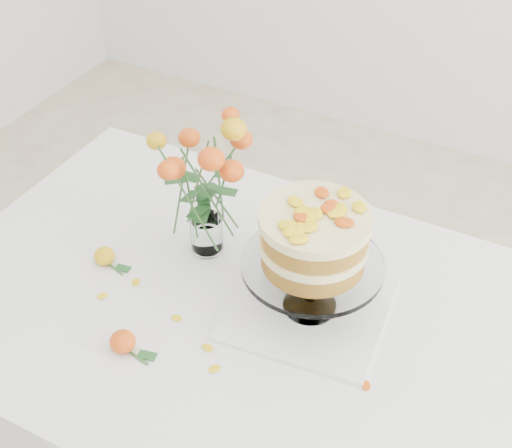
# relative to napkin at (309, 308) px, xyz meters

# --- Properties ---
(table) EXTENTS (1.43, 0.93, 0.76)m
(table) POSITION_rel_napkin_xyz_m (-0.12, -0.06, -0.09)
(table) COLOR tan
(table) RESTS_ON ground
(napkin) EXTENTS (0.35, 0.35, 0.01)m
(napkin) POSITION_rel_napkin_xyz_m (0.00, 0.00, 0.00)
(napkin) COLOR white
(napkin) RESTS_ON table
(cake_stand) EXTENTS (0.29, 0.29, 0.26)m
(cake_stand) POSITION_rel_napkin_xyz_m (0.00, 0.00, 0.18)
(cake_stand) COLOR white
(cake_stand) RESTS_ON napkin
(rose_vase) EXTENTS (0.31, 0.31, 0.38)m
(rose_vase) POSITION_rel_napkin_xyz_m (-0.29, 0.07, 0.22)
(rose_vase) COLOR white
(rose_vase) RESTS_ON table
(loose_rose_near) EXTENTS (0.09, 0.05, 0.04)m
(loose_rose_near) POSITION_rel_napkin_xyz_m (-0.48, -0.08, 0.02)
(loose_rose_near) COLOR yellow
(loose_rose_near) RESTS_ON table
(loose_rose_far) EXTENTS (0.10, 0.05, 0.05)m
(loose_rose_far) POSITION_rel_napkin_xyz_m (-0.29, -0.28, 0.02)
(loose_rose_far) COLOR #C74909
(loose_rose_far) RESTS_ON table
(stray_petal_a) EXTENTS (0.03, 0.02, 0.00)m
(stray_petal_a) POSITION_rel_napkin_xyz_m (-0.24, -0.16, -0.00)
(stray_petal_a) COLOR yellow
(stray_petal_a) RESTS_ON table
(stray_petal_b) EXTENTS (0.03, 0.02, 0.00)m
(stray_petal_b) POSITION_rel_napkin_xyz_m (-0.14, -0.20, -0.00)
(stray_petal_b) COLOR yellow
(stray_petal_b) RESTS_ON table
(stray_petal_c) EXTENTS (0.03, 0.02, 0.00)m
(stray_petal_c) POSITION_rel_napkin_xyz_m (-0.10, -0.24, -0.00)
(stray_petal_c) COLOR yellow
(stray_petal_c) RESTS_ON table
(stray_petal_d) EXTENTS (0.03, 0.02, 0.00)m
(stray_petal_d) POSITION_rel_napkin_xyz_m (-0.38, -0.11, -0.00)
(stray_petal_d) COLOR yellow
(stray_petal_d) RESTS_ON table
(stray_petal_e) EXTENTS (0.03, 0.02, 0.00)m
(stray_petal_e) POSITION_rel_napkin_xyz_m (-0.42, -0.18, -0.00)
(stray_petal_e) COLOR yellow
(stray_petal_e) RESTS_ON table
(stray_petal_f) EXTENTS (0.03, 0.02, 0.00)m
(stray_petal_f) POSITION_rel_napkin_xyz_m (0.18, -0.14, -0.00)
(stray_petal_f) COLOR yellow
(stray_petal_f) RESTS_ON table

